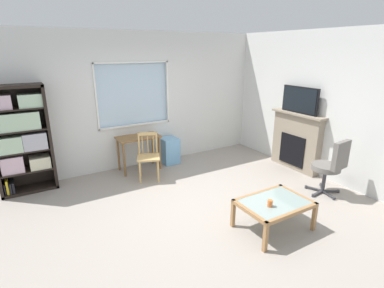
{
  "coord_description": "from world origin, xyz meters",
  "views": [
    {
      "loc": [
        -2.17,
        -3.58,
        2.41
      ],
      "look_at": [
        0.2,
        0.43,
        0.91
      ],
      "focal_mm": 27.64,
      "sensor_mm": 36.0,
      "label": 1
    }
  ],
  "objects_px": {
    "plastic_drawer_unit": "(169,150)",
    "fireplace": "(296,141)",
    "bookshelf": "(21,137)",
    "sippy_cup": "(270,203)",
    "wooden_chair": "(148,156)",
    "office_chair": "(331,165)",
    "tv": "(300,100)",
    "desk_under_window": "(139,142)",
    "coffee_table": "(274,205)"
  },
  "relations": [
    {
      "from": "wooden_chair",
      "to": "sippy_cup",
      "type": "height_order",
      "value": "wooden_chair"
    },
    {
      "from": "plastic_drawer_unit",
      "to": "sippy_cup",
      "type": "bearing_deg",
      "value": -90.6
    },
    {
      "from": "office_chair",
      "to": "fireplace",
      "type": "bearing_deg",
      "value": 68.6
    },
    {
      "from": "desk_under_window",
      "to": "coffee_table",
      "type": "height_order",
      "value": "desk_under_window"
    },
    {
      "from": "bookshelf",
      "to": "coffee_table",
      "type": "distance_m",
      "value": 4.25
    },
    {
      "from": "plastic_drawer_unit",
      "to": "sippy_cup",
      "type": "xyz_separation_m",
      "value": [
        -0.03,
        -3.08,
        0.18
      ]
    },
    {
      "from": "bookshelf",
      "to": "office_chair",
      "type": "bearing_deg",
      "value": -32.42
    },
    {
      "from": "bookshelf",
      "to": "sippy_cup",
      "type": "relative_size",
      "value": 20.71
    },
    {
      "from": "wooden_chair",
      "to": "sippy_cup",
      "type": "relative_size",
      "value": 10.0
    },
    {
      "from": "fireplace",
      "to": "tv",
      "type": "height_order",
      "value": "tv"
    },
    {
      "from": "office_chair",
      "to": "plastic_drawer_unit",
      "type": "bearing_deg",
      "value": 121.32
    },
    {
      "from": "fireplace",
      "to": "office_chair",
      "type": "bearing_deg",
      "value": -111.4
    },
    {
      "from": "wooden_chair",
      "to": "bookshelf",
      "type": "bearing_deg",
      "value": 162.98
    },
    {
      "from": "fireplace",
      "to": "sippy_cup",
      "type": "xyz_separation_m",
      "value": [
        -2.16,
        -1.46,
        -0.13
      ]
    },
    {
      "from": "tv",
      "to": "office_chair",
      "type": "xyz_separation_m",
      "value": [
        -0.43,
        -1.14,
        -0.89
      ]
    },
    {
      "from": "sippy_cup",
      "to": "coffee_table",
      "type": "bearing_deg",
      "value": 22.16
    },
    {
      "from": "plastic_drawer_unit",
      "to": "fireplace",
      "type": "relative_size",
      "value": 0.47
    },
    {
      "from": "bookshelf",
      "to": "desk_under_window",
      "type": "distance_m",
      "value": 2.08
    },
    {
      "from": "wooden_chair",
      "to": "tv",
      "type": "height_order",
      "value": "tv"
    },
    {
      "from": "fireplace",
      "to": "sippy_cup",
      "type": "relative_size",
      "value": 13.46
    },
    {
      "from": "tv",
      "to": "office_chair",
      "type": "relative_size",
      "value": 0.83
    },
    {
      "from": "wooden_chair",
      "to": "office_chair",
      "type": "relative_size",
      "value": 0.9
    },
    {
      "from": "bookshelf",
      "to": "plastic_drawer_unit",
      "type": "height_order",
      "value": "bookshelf"
    },
    {
      "from": "bookshelf",
      "to": "plastic_drawer_unit",
      "type": "distance_m",
      "value": 2.84
    },
    {
      "from": "plastic_drawer_unit",
      "to": "fireplace",
      "type": "bearing_deg",
      "value": -37.3
    },
    {
      "from": "wooden_chair",
      "to": "tv",
      "type": "distance_m",
      "value": 3.17
    },
    {
      "from": "fireplace",
      "to": "desk_under_window",
      "type": "bearing_deg",
      "value": 151.06
    },
    {
      "from": "desk_under_window",
      "to": "coffee_table",
      "type": "relative_size",
      "value": 0.89
    },
    {
      "from": "bookshelf",
      "to": "tv",
      "type": "relative_size",
      "value": 2.23
    },
    {
      "from": "fireplace",
      "to": "coffee_table",
      "type": "height_order",
      "value": "fireplace"
    },
    {
      "from": "wooden_chair",
      "to": "office_chair",
      "type": "bearing_deg",
      "value": -42.44
    },
    {
      "from": "bookshelf",
      "to": "sippy_cup",
      "type": "xyz_separation_m",
      "value": [
        2.72,
        -3.13,
        -0.52
      ]
    },
    {
      "from": "bookshelf",
      "to": "plastic_drawer_unit",
      "type": "bearing_deg",
      "value": -1.18
    },
    {
      "from": "wooden_chair",
      "to": "desk_under_window",
      "type": "bearing_deg",
      "value": 89.31
    },
    {
      "from": "tv",
      "to": "sippy_cup",
      "type": "bearing_deg",
      "value": -145.77
    },
    {
      "from": "bookshelf",
      "to": "office_chair",
      "type": "relative_size",
      "value": 1.86
    },
    {
      "from": "bookshelf",
      "to": "fireplace",
      "type": "relative_size",
      "value": 1.54
    },
    {
      "from": "tv",
      "to": "sippy_cup",
      "type": "height_order",
      "value": "tv"
    },
    {
      "from": "tv",
      "to": "office_chair",
      "type": "height_order",
      "value": "tv"
    },
    {
      "from": "plastic_drawer_unit",
      "to": "sippy_cup",
      "type": "distance_m",
      "value": 3.08
    },
    {
      "from": "bookshelf",
      "to": "desk_under_window",
      "type": "bearing_deg",
      "value": -2.99
    },
    {
      "from": "wooden_chair",
      "to": "sippy_cup",
      "type": "xyz_separation_m",
      "value": [
        0.69,
        -2.51,
        0.0
      ]
    },
    {
      "from": "desk_under_window",
      "to": "tv",
      "type": "distance_m",
      "value": 3.34
    },
    {
      "from": "desk_under_window",
      "to": "sippy_cup",
      "type": "bearing_deg",
      "value": -77.32
    },
    {
      "from": "bookshelf",
      "to": "tv",
      "type": "distance_m",
      "value": 5.16
    },
    {
      "from": "fireplace",
      "to": "wooden_chair",
      "type": "bearing_deg",
      "value": 159.69
    },
    {
      "from": "bookshelf",
      "to": "fireplace",
      "type": "distance_m",
      "value": 5.17
    },
    {
      "from": "fireplace",
      "to": "coffee_table",
      "type": "bearing_deg",
      "value": -145.21
    },
    {
      "from": "desk_under_window",
      "to": "fireplace",
      "type": "bearing_deg",
      "value": -28.94
    },
    {
      "from": "wooden_chair",
      "to": "coffee_table",
      "type": "xyz_separation_m",
      "value": [
        0.84,
        -2.45,
        -0.1
      ]
    }
  ]
}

